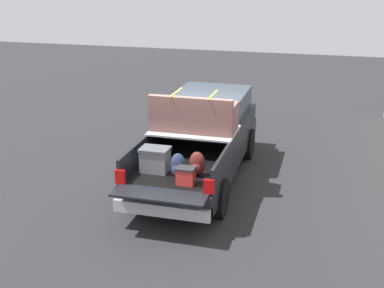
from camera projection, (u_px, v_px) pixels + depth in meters
ground_plane at (199, 179)px, 12.12m from camera, size 40.00×40.00×0.00m
pickup_truck at (203, 137)px, 12.14m from camera, size 6.05×2.06×2.23m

